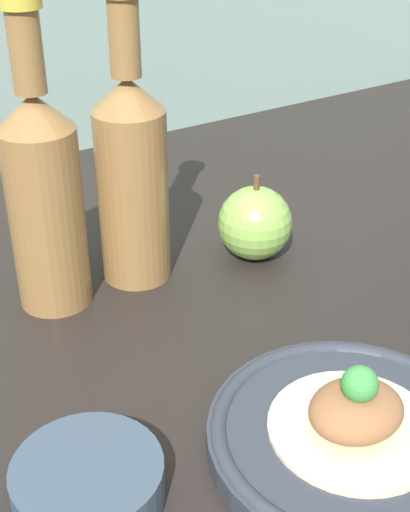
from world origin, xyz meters
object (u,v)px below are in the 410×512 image
(plated_food, at_px, (356,413))
(cider_bottle_left, at_px, (44,195))
(cider_bottle_right, at_px, (132,174))
(dipping_bowl, at_px, (88,483))
(plate, at_px, (352,437))
(apple, at_px, (255,223))

(plated_food, distance_m, cider_bottle_left, 0.35)
(cider_bottle_right, relative_size, dipping_bowl, 2.77)
(plate, bearing_deg, apple, 68.73)
(cider_bottle_left, xyz_separation_m, cider_bottle_right, (0.09, 0.00, 0.00))
(apple, bearing_deg, dipping_bowl, -143.84)
(cider_bottle_right, xyz_separation_m, dipping_bowl, (-0.17, -0.25, -0.10))
(plated_food, relative_size, apple, 1.33)
(plate, distance_m, apple, 0.30)
(cider_bottle_left, distance_m, apple, 0.24)
(plate, bearing_deg, cider_bottle_left, 109.44)
(cider_bottle_left, bearing_deg, plated_food, -70.56)
(cider_bottle_right, height_order, dipping_bowl, cider_bottle_right)
(plated_food, relative_size, dipping_bowl, 1.21)
(cider_bottle_left, xyz_separation_m, dipping_bowl, (-0.08, -0.25, -0.10))
(cider_bottle_left, distance_m, dipping_bowl, 0.28)
(cider_bottle_right, distance_m, apple, 0.15)
(apple, height_order, dipping_bowl, apple)
(plate, distance_m, cider_bottle_left, 0.35)
(cider_bottle_right, height_order, apple, cider_bottle_right)
(apple, bearing_deg, cider_bottle_right, 164.64)
(plated_food, bearing_deg, plate, 180.00)
(cider_bottle_left, distance_m, cider_bottle_right, 0.09)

